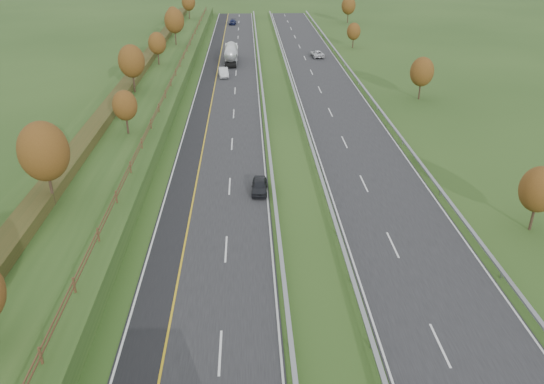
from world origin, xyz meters
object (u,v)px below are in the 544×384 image
at_px(road_tanker, 231,53).
at_px(car_dark_near, 260,186).
at_px(car_small_far, 233,22).
at_px(car_silver_mid, 223,72).
at_px(car_oncoming, 317,54).

height_order(road_tanker, car_dark_near, road_tanker).
bearing_deg(car_small_far, car_dark_near, -83.45).
distance_m(car_dark_near, car_silver_mid, 47.34).
xyz_separation_m(car_silver_mid, car_oncoming, (18.82, 15.32, -0.09)).
relative_size(car_dark_near, car_oncoming, 0.80).
xyz_separation_m(road_tanker, car_oncoming, (17.71, 3.87, -1.15)).
distance_m(road_tanker, car_small_far, 46.70).
bearing_deg(car_small_far, car_silver_mid, -86.54).
height_order(car_dark_near, car_silver_mid, car_silver_mid).
bearing_deg(car_oncoming, car_silver_mid, 33.70).
relative_size(road_tanker, car_silver_mid, 2.42).
xyz_separation_m(car_dark_near, car_oncoming, (13.56, 62.37, 0.01)).
height_order(car_silver_mid, car_small_far, car_silver_mid).
height_order(car_dark_near, car_oncoming, car_oncoming).
bearing_deg(car_silver_mid, car_dark_near, -90.08).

